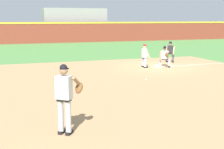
% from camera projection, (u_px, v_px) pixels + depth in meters
% --- Properties ---
extents(ground_plane, '(160.00, 160.00, 0.00)m').
position_uv_depth(ground_plane, '(158.00, 67.00, 19.61)').
color(ground_plane, '#518942').
extents(infield_dirt_patch, '(18.00, 18.00, 0.01)m').
position_uv_depth(infield_dirt_patch, '(130.00, 87.00, 13.89)').
color(infield_dirt_patch, tan).
rests_on(infield_dirt_patch, ground).
extents(first_base_bag, '(0.38, 0.38, 0.09)m').
position_uv_depth(first_base_bag, '(158.00, 66.00, 19.61)').
color(first_base_bag, white).
rests_on(first_base_bag, ground).
extents(baseball, '(0.07, 0.07, 0.07)m').
position_uv_depth(baseball, '(146.00, 80.00, 15.28)').
color(baseball, white).
rests_on(baseball, ground).
extents(pitcher, '(0.85, 0.54, 1.86)m').
position_uv_depth(pitcher, '(65.00, 95.00, 8.02)').
color(pitcher, black).
rests_on(pitcher, ground).
extents(first_baseman, '(0.71, 1.09, 1.34)m').
position_uv_depth(first_baseman, '(165.00, 56.00, 19.34)').
color(first_baseman, black).
rests_on(first_baseman, ground).
extents(baserunner, '(0.48, 0.62, 1.46)m').
position_uv_depth(baserunner, '(145.00, 55.00, 19.27)').
color(baserunner, black).
rests_on(baserunner, ground).
extents(umpire, '(0.68, 0.66, 1.46)m').
position_uv_depth(umpire, '(170.00, 51.00, 21.54)').
color(umpire, black).
rests_on(umpire, ground).
extents(outfield_wall, '(48.00, 0.54, 2.60)m').
position_uv_depth(outfield_wall, '(78.00, 31.00, 39.84)').
color(outfield_wall, brown).
rests_on(outfield_wall, ground).
extents(stadium_seating_block, '(8.31, 3.35, 4.35)m').
position_uv_depth(stadium_seating_block, '(74.00, 25.00, 41.99)').
color(stadium_seating_block, gray).
rests_on(stadium_seating_block, ground).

